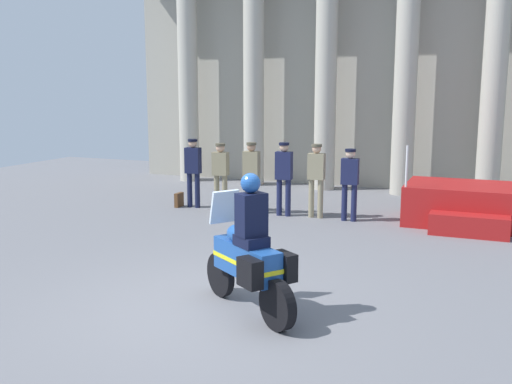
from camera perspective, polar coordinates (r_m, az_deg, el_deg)
ground_plane at (r=8.20m, az=-4.80°, el=-11.22°), size 28.00×28.00×0.00m
colonnade_backdrop at (r=17.81m, az=11.02°, el=13.64°), size 15.50×1.48×8.06m
reviewing_stand at (r=13.74m, az=20.27°, el=-1.28°), size 2.84×2.33×1.78m
officer_in_row_0 at (r=14.80m, az=-6.14°, el=2.40°), size 0.39×0.24×1.73m
officer_in_row_1 at (r=14.32m, az=-3.47°, el=2.03°), size 0.39×0.24×1.66m
officer_in_row_2 at (r=14.02m, az=-0.44°, el=1.98°), size 0.39×0.24×1.71m
officer_in_row_3 at (r=13.73m, az=2.73°, el=1.87°), size 0.39×0.24×1.74m
officer_in_row_4 at (r=13.59m, az=5.88°, el=1.71°), size 0.39×0.24×1.72m
officer_in_row_5 at (r=13.35m, az=9.11°, el=1.28°), size 0.39×0.24×1.64m
motorcycle_with_rider at (r=7.76m, az=-0.64°, el=-6.22°), size 1.78×1.32×1.90m
briefcase_on_ground at (r=15.04m, az=-7.50°, el=-0.76°), size 0.10×0.32×0.36m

